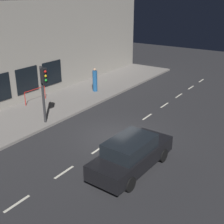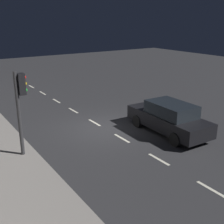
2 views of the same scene
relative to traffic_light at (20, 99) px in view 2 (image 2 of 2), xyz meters
name	(u,v)px [view 2 (image 2 of 2)]	position (x,y,z in m)	size (l,w,h in m)	color
ground_plane	(104,128)	(-4.43, -0.95, -2.48)	(60.00, 60.00, 0.00)	#28282B
lane_centre_line	(94,123)	(-4.43, -1.95, -2.47)	(0.12, 27.20, 0.01)	beige
traffic_light	(20,99)	(0.00, 0.00, 0.00)	(0.50, 0.32, 3.44)	#2D2D30
parked_car_1	(169,118)	(-6.77, 1.35, -1.69)	(1.96, 4.64, 1.58)	black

